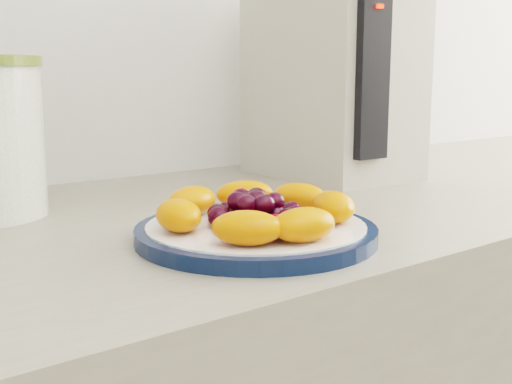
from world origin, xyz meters
TOP-DOWN VIEW (x-y plane):
  - plate_rim at (-0.07, 1.05)m, footprint 0.25×0.25m
  - plate_face at (-0.07, 1.05)m, footprint 0.22×0.22m
  - appliance_body at (0.29, 1.31)m, footprint 0.19×0.26m
  - appliance_panel at (0.24, 1.18)m, footprint 0.06×0.02m
  - appliance_led at (0.24, 1.17)m, footprint 0.01×0.01m
  - fruit_plate at (-0.06, 1.05)m, footprint 0.21×0.21m

SIDE VIEW (x-z plane):
  - plate_rim at x=-0.07m, z-range 0.90..0.91m
  - plate_face at x=-0.07m, z-range 0.90..0.92m
  - fruit_plate at x=-0.06m, z-range 0.91..0.95m
  - appliance_body at x=0.29m, z-range 0.90..1.22m
  - appliance_panel at x=0.24m, z-range 0.95..1.18m
  - appliance_led at x=0.24m, z-range 1.15..1.16m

